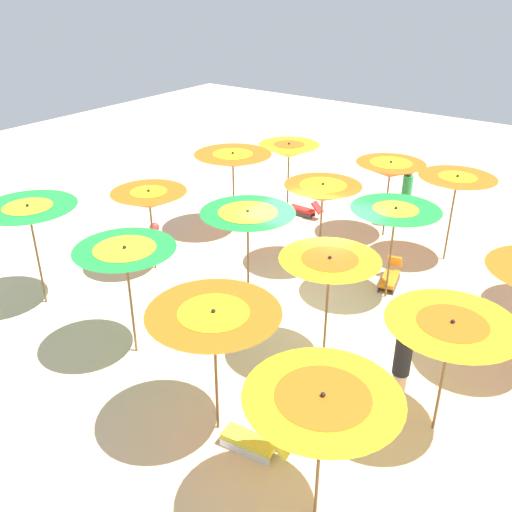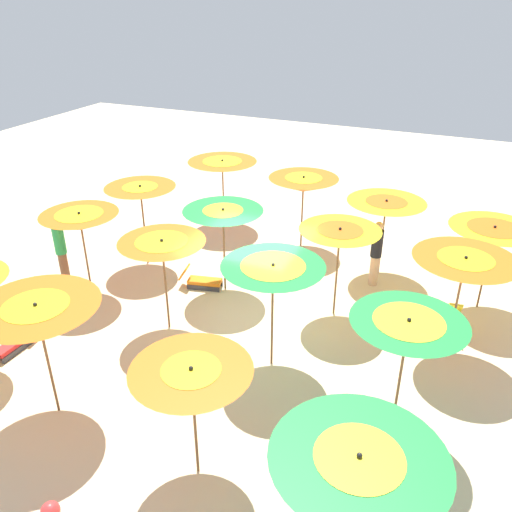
{
  "view_description": "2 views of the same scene",
  "coord_description": "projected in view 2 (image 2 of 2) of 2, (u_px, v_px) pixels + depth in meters",
  "views": [
    {
      "loc": [
        10.08,
        5.65,
        7.1
      ],
      "look_at": [
        0.61,
        -1.22,
        1.13
      ],
      "focal_mm": 39.55,
      "sensor_mm": 36.0,
      "label": 1
    },
    {
      "loc": [
        4.34,
        -9.61,
        7.31
      ],
      "look_at": [
        -0.66,
        1.94,
        0.82
      ],
      "focal_mm": 36.89,
      "sensor_mm": 36.0,
      "label": 2
    }
  ],
  "objects": [
    {
      "name": "lounger_2",
      "position": [
        15.0,
        342.0,
        11.77
      ],
      "size": [
        0.34,
        1.19,
        0.56
      ],
      "rotation": [
        0.0,
        0.0,
        4.69
      ],
      "color": "#333338",
      "rests_on": "ground"
    },
    {
      "name": "beach_umbrella_8",
      "position": [
        408.0,
        330.0,
        8.75
      ],
      "size": [
        1.97,
        1.97,
        2.44
      ],
      "color": "brown",
      "rests_on": "ground"
    },
    {
      "name": "beach_umbrella_12",
      "position": [
        358.0,
        468.0,
        6.15
      ],
      "size": [
        2.14,
        2.14,
        2.52
      ],
      "color": "brown",
      "rests_on": "ground"
    },
    {
      "name": "beach_umbrella_13",
      "position": [
        192.0,
        381.0,
        8.01
      ],
      "size": [
        1.91,
        1.91,
        2.22
      ],
      "color": "brown",
      "rests_on": "ground"
    },
    {
      "name": "beach_umbrella_14",
      "position": [
        37.0,
        315.0,
        9.16
      ],
      "size": [
        2.23,
        2.23,
        2.45
      ],
      "color": "brown",
      "rests_on": "ground"
    },
    {
      "name": "beach_umbrella_5",
      "position": [
        340.0,
        237.0,
        12.2
      ],
      "size": [
        1.92,
        1.92,
        2.36
      ],
      "color": "brown",
      "rests_on": "ground"
    },
    {
      "name": "lounger_1",
      "position": [
        202.0,
        280.0,
        14.22
      ],
      "size": [
        1.21,
        0.62,
        0.61
      ],
      "rotation": [
        0.0,
        0.0,
        6.51
      ],
      "color": "#333338",
      "rests_on": "ground"
    },
    {
      "name": "beachgoer_0",
      "position": [
        61.0,
        249.0,
        14.17
      ],
      "size": [
        0.3,
        0.3,
        1.85
      ],
      "rotation": [
        0.0,
        0.0,
        6.07
      ],
      "color": "brown",
      "rests_on": "ground"
    },
    {
      "name": "beachgoer_1",
      "position": [
        376.0,
        252.0,
        13.99
      ],
      "size": [
        0.3,
        0.3,
        1.86
      ],
      "rotation": [
        0.0,
        0.0,
        1.95
      ],
      "color": "#D8A87F",
      "rests_on": "ground"
    },
    {
      "name": "ground",
      "position": [
        249.0,
        325.0,
        12.73
      ],
      "size": [
        41.28,
        41.28,
        0.04
      ],
      "primitive_type": "cube",
      "color": "beige"
    },
    {
      "name": "beach_umbrella_0",
      "position": [
        493.0,
        235.0,
        12.51
      ],
      "size": [
        2.11,
        2.11,
        2.27
      ],
      "color": "brown",
      "rests_on": "ground"
    },
    {
      "name": "beach_umbrella_4",
      "position": [
        464.0,
        268.0,
        10.79
      ],
      "size": [
        2.15,
        2.15,
        2.42
      ],
      "color": "brown",
      "rests_on": "ground"
    },
    {
      "name": "beach_umbrella_6",
      "position": [
        223.0,
        216.0,
        13.25
      ],
      "size": [
        2.05,
        2.05,
        2.35
      ],
      "color": "brown",
      "rests_on": "ground"
    },
    {
      "name": "beach_umbrella_9",
      "position": [
        273.0,
        273.0,
        10.4
      ],
      "size": [
        2.09,
        2.09,
        2.47
      ],
      "color": "brown",
      "rests_on": "ground"
    },
    {
      "name": "beach_umbrella_10",
      "position": [
        162.0,
        250.0,
        11.7
      ],
      "size": [
        1.96,
        1.96,
        2.34
      ],
      "color": "brown",
      "rests_on": "ground"
    },
    {
      "name": "beach_umbrella_11",
      "position": [
        80.0,
        222.0,
        13.17
      ],
      "size": [
        1.96,
        1.96,
        2.31
      ],
      "color": "brown",
      "rests_on": "ground"
    },
    {
      "name": "beach_umbrella_7",
      "position": [
        141.0,
        193.0,
        14.59
      ],
      "size": [
        1.97,
        1.97,
        2.42
      ],
      "color": "brown",
      "rests_on": "ground"
    },
    {
      "name": "beach_ball",
      "position": [
        50.0,
        511.0,
        8.04
      ],
      "size": [
        0.3,
        0.3,
        0.3
      ],
      "primitive_type": "sphere",
      "color": "red",
      "rests_on": "ground"
    },
    {
      "name": "beach_umbrella_3",
      "position": [
        222.0,
        166.0,
        17.21
      ],
      "size": [
        2.27,
        2.27,
        2.27
      ],
      "color": "brown",
      "rests_on": "ground"
    },
    {
      "name": "beach_umbrella_1",
      "position": [
        386.0,
        208.0,
        14.1
      ],
      "size": [
        2.11,
        2.11,
        2.24
      ],
      "color": "brown",
      "rests_on": "ground"
    },
    {
      "name": "lounger_0",
      "position": [
        454.0,
        326.0,
        12.33
      ],
      "size": [
        0.49,
        1.25,
        0.57
      ],
      "rotation": [
        0.0,
        0.0,
        4.83
      ],
      "color": "silver",
      "rests_on": "ground"
    },
    {
      "name": "beach_umbrella_2",
      "position": [
        303.0,
        184.0,
        15.67
      ],
      "size": [
        2.1,
        2.1,
        2.3
      ],
      "color": "brown",
      "rests_on": "ground"
    }
  ]
}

